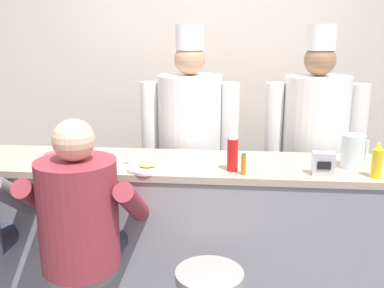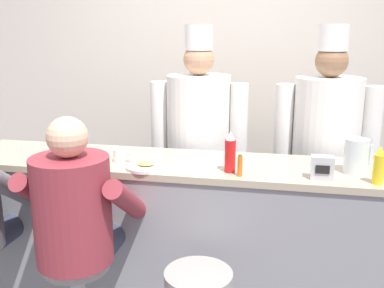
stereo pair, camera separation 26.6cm
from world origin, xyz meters
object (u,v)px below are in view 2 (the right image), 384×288
object	(u,v)px
cereal_bowl	(62,154)
cook_in_whites_near	(198,140)
mustard_bottle_yellow	(379,166)
diner_seated_maroon	(76,216)
coffee_mug_white	(120,155)
ketchup_bottle_red	(230,153)
water_pitcher_clear	(356,156)
cook_in_whites_far	(325,146)
breakfast_plate	(146,166)
hot_sauce_bottle_orange	(240,166)
napkin_dispenser_chrome	(322,168)

from	to	relation	value
cereal_bowl	cook_in_whites_near	world-z (taller)	cook_in_whites_near
cook_in_whites_near	mustard_bottle_yellow	bearing A→B (deg)	-35.59
diner_seated_maroon	cook_in_whites_near	world-z (taller)	cook_in_whites_near
cook_in_whites_near	coffee_mug_white	bearing A→B (deg)	-118.24
mustard_bottle_yellow	diner_seated_maroon	size ratio (longest dim) A/B	0.15
ketchup_bottle_red	water_pitcher_clear	world-z (taller)	ketchup_bottle_red
cook_in_whites_far	cook_in_whites_near	bearing A→B (deg)	-179.08
mustard_bottle_yellow	ketchup_bottle_red	bearing A→B (deg)	176.52
water_pitcher_clear	cook_in_whites_near	xyz separation A→B (m)	(-1.01, 0.62, -0.11)
ketchup_bottle_red	breakfast_plate	size ratio (longest dim) A/B	1.02
diner_seated_maroon	cook_in_whites_near	size ratio (longest dim) A/B	0.76
breakfast_plate	ketchup_bottle_red	bearing A→B (deg)	4.04
ketchup_bottle_red	hot_sauce_bottle_orange	distance (m)	0.10
diner_seated_maroon	mustard_bottle_yellow	bearing A→B (deg)	12.17
diner_seated_maroon	cereal_bowl	bearing A→B (deg)	123.32
mustard_bottle_yellow	hot_sauce_bottle_orange	world-z (taller)	mustard_bottle_yellow
diner_seated_maroon	cook_in_whites_far	xyz separation A→B (m)	(1.35, 1.13, 0.16)
diner_seated_maroon	cook_in_whites_near	bearing A→B (deg)	68.24
diner_seated_maroon	breakfast_plate	bearing A→B (deg)	50.87
mustard_bottle_yellow	cook_in_whites_far	bearing A→B (deg)	103.72
coffee_mug_white	diner_seated_maroon	xyz separation A→B (m)	(-0.09, -0.45, -0.21)
mustard_bottle_yellow	napkin_dispenser_chrome	world-z (taller)	mustard_bottle_yellow
napkin_dispenser_chrome	cook_in_whites_near	bearing A→B (deg)	136.97
breakfast_plate	mustard_bottle_yellow	bearing A→B (deg)	-0.60
napkin_dispenser_chrome	cereal_bowl	bearing A→B (deg)	176.34
cereal_bowl	diner_seated_maroon	distance (m)	0.58
hot_sauce_bottle_orange	diner_seated_maroon	world-z (taller)	diner_seated_maroon
breakfast_plate	cook_in_whites_far	distance (m)	1.32
napkin_dispenser_chrome	cook_in_whites_near	size ratio (longest dim) A/B	0.07
hot_sauce_bottle_orange	breakfast_plate	xyz separation A→B (m)	(-0.55, 0.03, -0.05)
cereal_bowl	cook_in_whites_near	distance (m)	1.00
breakfast_plate	napkin_dispenser_chrome	world-z (taller)	napkin_dispenser_chrome
cereal_bowl	coffee_mug_white	world-z (taller)	coffee_mug_white
mustard_bottle_yellow	diner_seated_maroon	distance (m)	1.60
coffee_mug_white	mustard_bottle_yellow	bearing A→B (deg)	-4.66
hot_sauce_bottle_orange	water_pitcher_clear	xyz separation A→B (m)	(0.63, 0.18, 0.04)
cereal_bowl	diner_seated_maroon	size ratio (longest dim) A/B	0.11
cereal_bowl	ketchup_bottle_red	bearing A→B (deg)	-4.04
ketchup_bottle_red	coffee_mug_white	world-z (taller)	ketchup_bottle_red
coffee_mug_white	breakfast_plate	bearing A→B (deg)	-28.65
napkin_dispenser_chrome	hot_sauce_bottle_orange	bearing A→B (deg)	-174.66
breakfast_plate	diner_seated_maroon	distance (m)	0.48
water_pitcher_clear	cook_in_whites_far	distance (m)	0.65
water_pitcher_clear	diner_seated_maroon	world-z (taller)	diner_seated_maroon
breakfast_plate	coffee_mug_white	xyz separation A→B (m)	(-0.19, 0.11, 0.02)
cereal_bowl	hot_sauce_bottle_orange	bearing A→B (deg)	-7.12
water_pitcher_clear	cook_in_whites_far	bearing A→B (deg)	99.65
cook_in_whites_near	cook_in_whites_far	bearing A→B (deg)	0.92
ketchup_bottle_red	mustard_bottle_yellow	world-z (taller)	ketchup_bottle_red
coffee_mug_white	napkin_dispenser_chrome	xyz separation A→B (m)	(1.17, -0.10, 0.03)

